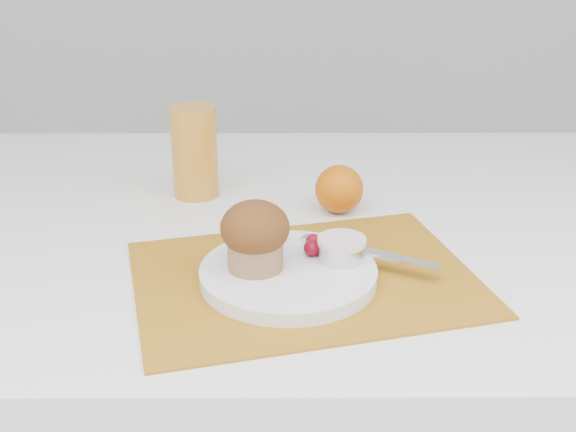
{
  "coord_description": "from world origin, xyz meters",
  "views": [
    {
      "loc": [
        -0.01,
        -0.88,
        1.16
      ],
      "look_at": [
        -0.01,
        -0.06,
        0.8
      ],
      "focal_mm": 45.0,
      "sensor_mm": 36.0,
      "label": 1
    }
  ],
  "objects_px": {
    "table": "(292,430)",
    "plate": "(288,274)",
    "orange": "(339,189)",
    "muffin": "(255,235)",
    "juice_glass": "(195,152)"
  },
  "relations": [
    {
      "from": "orange",
      "to": "juice_glass",
      "type": "height_order",
      "value": "juice_glass"
    },
    {
      "from": "orange",
      "to": "juice_glass",
      "type": "xyz_separation_m",
      "value": [
        -0.21,
        0.07,
        0.03
      ]
    },
    {
      "from": "table",
      "to": "juice_glass",
      "type": "distance_m",
      "value": 0.47
    },
    {
      "from": "table",
      "to": "plate",
      "type": "xyz_separation_m",
      "value": [
        -0.01,
        -0.19,
        0.39
      ]
    },
    {
      "from": "juice_glass",
      "to": "muffin",
      "type": "distance_m",
      "value": 0.29
    },
    {
      "from": "table",
      "to": "muffin",
      "type": "bearing_deg",
      "value": -103.45
    },
    {
      "from": "table",
      "to": "muffin",
      "type": "height_order",
      "value": "muffin"
    },
    {
      "from": "juice_glass",
      "to": "muffin",
      "type": "relative_size",
      "value": 1.67
    },
    {
      "from": "table",
      "to": "orange",
      "type": "bearing_deg",
      "value": 18.16
    },
    {
      "from": "orange",
      "to": "muffin",
      "type": "distance_m",
      "value": 0.24
    },
    {
      "from": "plate",
      "to": "juice_glass",
      "type": "bearing_deg",
      "value": 116.52
    },
    {
      "from": "plate",
      "to": "juice_glass",
      "type": "xyz_separation_m",
      "value": [
        -0.14,
        0.28,
        0.06
      ]
    },
    {
      "from": "table",
      "to": "plate",
      "type": "height_order",
      "value": "plate"
    },
    {
      "from": "table",
      "to": "muffin",
      "type": "xyz_separation_m",
      "value": [
        -0.04,
        -0.19,
        0.44
      ]
    },
    {
      "from": "plate",
      "to": "juice_glass",
      "type": "relative_size",
      "value": 1.52
    }
  ]
}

